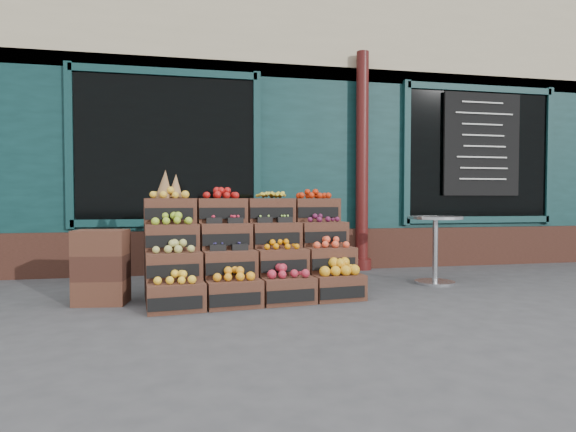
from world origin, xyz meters
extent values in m
plane|color=#3C3C3E|center=(0.00, 0.00, 0.00)|extent=(60.00, 60.00, 0.00)
cube|color=#0E2F2F|center=(0.00, 5.20, 2.40)|extent=(12.00, 6.00, 4.80)
cube|color=#C1B28C|center=(0.00, 2.28, 3.80)|extent=(12.00, 0.18, 2.00)
cube|color=#0E2F2F|center=(0.00, 2.25, 1.50)|extent=(12.00, 0.12, 3.00)
cube|color=#371D16|center=(0.00, 2.18, 0.30)|extent=(12.00, 0.18, 0.60)
cube|color=black|center=(-1.60, 2.18, 1.75)|extent=(2.40, 0.06, 2.00)
cube|color=black|center=(3.20, 2.18, 1.75)|extent=(2.40, 0.06, 2.00)
cylinder|color=#461110|center=(1.20, 2.05, 1.60)|extent=(0.18, 0.18, 3.20)
cube|color=black|center=(3.20, 2.10, 1.90)|extent=(1.30, 0.04, 1.60)
cube|color=#49291D|center=(-1.44, -0.09, 0.13)|extent=(0.56, 0.42, 0.26)
cube|color=black|center=(-1.42, -0.29, 0.11)|extent=(0.48, 0.07, 0.12)
cube|color=yellow|center=(-1.44, -0.09, 0.31)|extent=(0.45, 0.32, 0.08)
cube|color=#49291D|center=(-0.90, -0.03, 0.13)|extent=(0.56, 0.42, 0.26)
cube|color=black|center=(-0.88, -0.23, 0.11)|extent=(0.48, 0.07, 0.12)
cube|color=orange|center=(-0.90, -0.03, 0.31)|extent=(0.45, 0.32, 0.09)
cube|color=#49291D|center=(-0.35, 0.02, 0.13)|extent=(0.56, 0.42, 0.26)
cube|color=black|center=(-0.33, -0.17, 0.11)|extent=(0.48, 0.07, 0.12)
cube|color=#A12233|center=(-0.35, 0.02, 0.31)|extent=(0.45, 0.32, 0.10)
cube|color=#49291D|center=(0.19, 0.08, 0.13)|extent=(0.56, 0.42, 0.26)
cube|color=black|center=(0.21, -0.11, 0.11)|extent=(0.48, 0.07, 0.12)
cube|color=orange|center=(0.19, 0.08, 0.32)|extent=(0.45, 0.32, 0.12)
cube|color=#49291D|center=(-1.46, 0.13, 0.39)|extent=(0.56, 0.42, 0.26)
cube|color=black|center=(-1.44, -0.06, 0.37)|extent=(0.48, 0.07, 0.12)
cube|color=tan|center=(-1.46, 0.13, 0.57)|extent=(0.45, 0.32, 0.09)
cube|color=#49291D|center=(-0.92, 0.19, 0.39)|extent=(0.56, 0.42, 0.26)
cube|color=black|center=(-0.90, -0.01, 0.37)|extent=(0.48, 0.07, 0.12)
cube|color=navy|center=(-0.92, 0.19, 0.54)|extent=(0.45, 0.32, 0.03)
cube|color=#49291D|center=(-0.38, 0.24, 0.39)|extent=(0.56, 0.42, 0.26)
cube|color=black|center=(-0.36, 0.05, 0.37)|extent=(0.48, 0.07, 0.12)
cube|color=orange|center=(-0.38, 0.24, 0.56)|extent=(0.45, 0.32, 0.07)
cube|color=#49291D|center=(0.17, 0.30, 0.39)|extent=(0.56, 0.42, 0.26)
cube|color=black|center=(0.19, 0.11, 0.37)|extent=(0.48, 0.07, 0.12)
cube|color=#EE4D2C|center=(0.17, 0.30, 0.57)|extent=(0.45, 0.32, 0.08)
cube|color=#49291D|center=(-1.49, 0.35, 0.66)|extent=(0.56, 0.42, 0.26)
cube|color=black|center=(-1.47, 0.16, 0.63)|extent=(0.48, 0.07, 0.12)
cube|color=#8FB328|center=(-1.49, 0.35, 0.83)|extent=(0.45, 0.32, 0.09)
cube|color=#49291D|center=(-0.94, 0.41, 0.66)|extent=(0.56, 0.42, 0.26)
cube|color=black|center=(-0.92, 0.21, 0.63)|extent=(0.48, 0.07, 0.12)
cube|color=#B51E35|center=(-0.94, 0.41, 0.81)|extent=(0.45, 0.32, 0.04)
cube|color=#49291D|center=(-0.40, 0.47, 0.66)|extent=(0.56, 0.42, 0.26)
cube|color=black|center=(-0.38, 0.27, 0.63)|extent=(0.48, 0.07, 0.12)
cube|color=#95C94C|center=(-0.40, 0.47, 0.80)|extent=(0.45, 0.32, 0.03)
cube|color=#49291D|center=(0.14, 0.52, 0.66)|extent=(0.56, 0.42, 0.26)
cube|color=black|center=(0.16, 0.33, 0.63)|extent=(0.48, 0.07, 0.12)
cube|color=#561637|center=(0.14, 0.52, 0.82)|extent=(0.45, 0.32, 0.07)
cube|color=#49291D|center=(-1.51, 0.57, 0.92)|extent=(0.56, 0.42, 0.26)
cube|color=black|center=(-1.49, 0.38, 0.89)|extent=(0.48, 0.07, 0.12)
cube|color=gold|center=(-1.51, 0.57, 1.10)|extent=(0.45, 0.32, 0.09)
cube|color=#49291D|center=(-0.97, 0.63, 0.92)|extent=(0.56, 0.42, 0.26)
cube|color=black|center=(-0.95, 0.44, 0.89)|extent=(0.48, 0.07, 0.12)
cube|color=#A5110F|center=(-0.97, 0.63, 1.10)|extent=(0.45, 0.32, 0.09)
cube|color=#49291D|center=(-0.42, 0.69, 0.92)|extent=(0.56, 0.42, 0.26)
cube|color=black|center=(-0.40, 0.49, 0.89)|extent=(0.48, 0.07, 0.12)
cube|color=gold|center=(-0.42, 0.69, 1.09)|extent=(0.45, 0.32, 0.08)
cube|color=#49291D|center=(0.12, 0.74, 0.92)|extent=(0.56, 0.42, 0.26)
cube|color=black|center=(0.14, 0.55, 0.89)|extent=(0.48, 0.07, 0.12)
cube|color=#B12309|center=(0.12, 0.74, 1.09)|extent=(0.45, 0.32, 0.08)
cube|color=#371D16|center=(-0.65, 0.22, 0.13)|extent=(2.19, 0.59, 0.26)
cube|color=#371D16|center=(-0.67, 0.44, 0.26)|extent=(2.19, 0.59, 0.53)
cube|color=#371D16|center=(-0.70, 0.66, 0.39)|extent=(2.19, 0.59, 0.79)
cone|color=olive|center=(-1.56, 0.57, 1.20)|extent=(0.18, 0.18, 0.30)
cone|color=olive|center=(-1.45, 0.61, 1.18)|extent=(0.16, 0.16, 0.26)
cube|color=#49291D|center=(-2.17, 0.35, 0.12)|extent=(0.53, 0.40, 0.25)
cube|color=#371D16|center=(-2.17, 0.35, 0.37)|extent=(0.53, 0.40, 0.25)
cube|color=#49291D|center=(-2.17, 0.35, 0.62)|extent=(0.53, 0.40, 0.25)
cylinder|color=silver|center=(1.65, 0.72, 0.02)|extent=(0.49, 0.49, 0.03)
cylinder|color=silver|center=(1.65, 0.72, 0.41)|extent=(0.07, 0.07, 0.79)
cylinder|color=silver|center=(1.65, 0.72, 0.82)|extent=(0.66, 0.66, 0.03)
imported|color=#18541E|center=(-1.13, 2.77, 0.98)|extent=(0.79, 0.59, 1.97)
camera|label=1|loc=(-1.33, -4.68, 1.04)|focal=30.00mm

